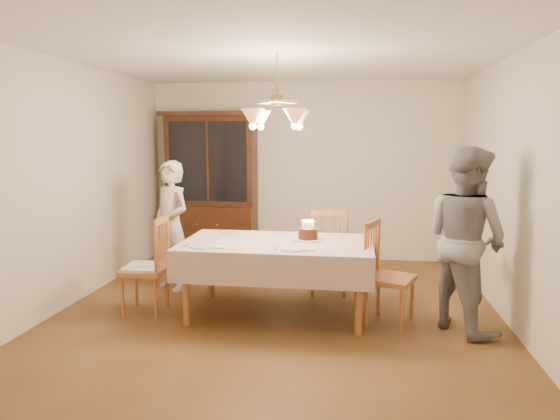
% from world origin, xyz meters
% --- Properties ---
extents(ground, '(5.00, 5.00, 0.00)m').
position_xyz_m(ground, '(0.00, 0.00, 0.00)').
color(ground, '#553518').
rests_on(ground, ground).
extents(room_shell, '(5.00, 5.00, 5.00)m').
position_xyz_m(room_shell, '(0.00, 0.00, 1.58)').
color(room_shell, white).
rests_on(room_shell, ground).
extents(dining_table, '(1.90, 1.10, 0.76)m').
position_xyz_m(dining_table, '(0.00, 0.00, 0.68)').
color(dining_table, '#99562C').
rests_on(dining_table, ground).
extents(china_hutch, '(1.38, 0.54, 2.16)m').
position_xyz_m(china_hutch, '(-1.33, 2.25, 1.04)').
color(china_hutch, black).
rests_on(china_hutch, ground).
extents(chair_far_side, '(0.49, 0.47, 1.00)m').
position_xyz_m(chair_far_side, '(0.47, 0.79, 0.44)').
color(chair_far_side, '#99562C').
rests_on(chair_far_side, ground).
extents(chair_left_end, '(0.44, 0.46, 1.00)m').
position_xyz_m(chair_left_end, '(-1.34, -0.16, 0.45)').
color(chair_left_end, '#99562C').
rests_on(chair_left_end, ground).
extents(chair_right_end, '(0.55, 0.56, 1.00)m').
position_xyz_m(chair_right_end, '(1.10, -0.11, 0.44)').
color(chair_right_end, '#99562C').
rests_on(chair_right_end, ground).
extents(elderly_woman, '(0.67, 0.61, 1.53)m').
position_xyz_m(elderly_woman, '(-1.37, 0.68, 0.76)').
color(elderly_woman, beige).
rests_on(elderly_woman, ground).
extents(adult_in_grey, '(1.01, 1.06, 1.72)m').
position_xyz_m(adult_in_grey, '(1.79, -0.11, 0.86)').
color(adult_in_grey, slate).
rests_on(adult_in_grey, ground).
extents(birthday_cake, '(0.30, 0.30, 0.20)m').
position_xyz_m(birthday_cake, '(0.30, 0.12, 0.81)').
color(birthday_cake, white).
rests_on(birthday_cake, dining_table).
extents(place_setting_near_left, '(0.39, 0.24, 0.02)m').
position_xyz_m(place_setting_near_left, '(-0.65, -0.35, 0.77)').
color(place_setting_near_left, white).
rests_on(place_setting_near_left, dining_table).
extents(place_setting_near_right, '(0.38, 0.23, 0.02)m').
position_xyz_m(place_setting_near_right, '(0.22, -0.34, 0.77)').
color(place_setting_near_right, white).
rests_on(place_setting_near_right, dining_table).
extents(place_setting_far_left, '(0.38, 0.24, 0.02)m').
position_xyz_m(place_setting_far_left, '(-0.46, 0.33, 0.77)').
color(place_setting_far_left, white).
rests_on(place_setting_far_left, dining_table).
extents(chandelier, '(0.62, 0.62, 0.73)m').
position_xyz_m(chandelier, '(-0.00, -0.00, 1.98)').
color(chandelier, '#BF8C3F').
rests_on(chandelier, ground).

